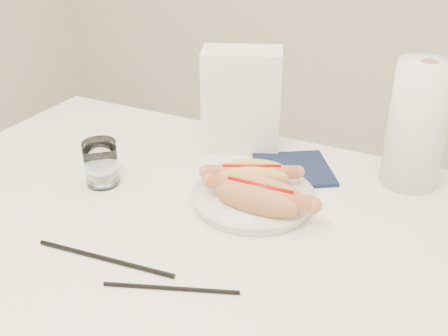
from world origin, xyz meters
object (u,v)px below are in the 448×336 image
at_px(water_glass, 101,163).
at_px(hotdog_left, 252,175).
at_px(plate, 253,198).
at_px(hotdog_right, 260,196).
at_px(table, 196,252).
at_px(paper_towel_roll, 418,125).
at_px(napkin_box, 241,100).

bearing_deg(water_glass, hotdog_left, 18.46).
distance_m(plate, hotdog_left, 0.04).
height_order(plate, water_glass, water_glass).
distance_m(plate, hotdog_right, 0.06).
height_order(table, hotdog_left, hotdog_left).
bearing_deg(paper_towel_roll, hotdog_right, -131.15).
distance_m(hotdog_right, water_glass, 0.32).
xyz_separation_m(water_glass, paper_towel_roll, (0.53, 0.27, 0.08)).
height_order(table, paper_towel_roll, paper_towel_roll).
bearing_deg(plate, napkin_box, 120.22).
height_order(plate, hotdog_right, hotdog_right).
height_order(hotdog_left, napkin_box, napkin_box).
height_order(plate, napkin_box, napkin_box).
distance_m(napkin_box, paper_towel_roll, 0.36).
height_order(table, plate, plate).
distance_m(table, paper_towel_roll, 0.47).
relative_size(table, water_glass, 13.50).
bearing_deg(water_glass, napkin_box, 57.31).
xyz_separation_m(plate, paper_towel_roll, (0.24, 0.20, 0.11)).
relative_size(hotdog_left, napkin_box, 0.75).
bearing_deg(water_glass, table, -10.89).
xyz_separation_m(hotdog_right, water_glass, (-0.32, -0.03, 0.00)).
bearing_deg(hotdog_left, hotdog_right, -81.66).
xyz_separation_m(hotdog_left, napkin_box, (-0.10, 0.18, 0.07)).
bearing_deg(table, plate, 59.93).
xyz_separation_m(plate, water_glass, (-0.29, -0.06, 0.04)).
distance_m(table, hotdog_left, 0.17).
distance_m(table, hotdog_right, 0.15).
bearing_deg(paper_towel_roll, napkin_box, -179.89).
height_order(plate, hotdog_left, hotdog_left).
bearing_deg(napkin_box, plate, -81.13).
relative_size(plate, napkin_box, 0.99).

